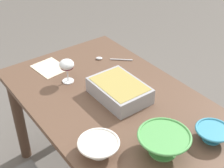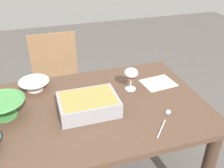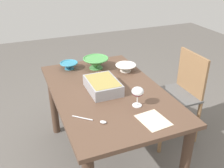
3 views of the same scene
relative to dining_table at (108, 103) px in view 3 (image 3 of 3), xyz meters
The scene contains 10 objects.
ground_plane 0.62m from the dining_table, ahead, with size 8.00×8.00×0.00m, color #5B5651.
dining_table is the anchor object (origin of this frame).
chair 0.80m from the dining_table, 82.12° to the right, with size 0.42×0.45×0.89m.
wine_glass 0.39m from the dining_table, 159.16° to the right, with size 0.09×0.09×0.15m.
casserole_dish 0.18m from the dining_table, 76.45° to the left, with size 0.32×0.23×0.09m.
mixing_bowl 0.44m from the dining_table, 45.66° to the right, with size 0.19×0.19×0.07m.
small_bowl 0.58m from the dining_table, 19.06° to the left, with size 0.17×0.17×0.07m.
serving_bowl 0.49m from the dining_table, ahead, with size 0.24×0.24×0.10m.
serving_spoon 0.45m from the dining_table, 148.88° to the left, with size 0.18×0.20×0.01m.
napkin 0.53m from the dining_table, 165.52° to the right, with size 0.21×0.17×0.00m, color beige.
Camera 3 is at (-1.69, 0.65, 1.73)m, focal length 41.26 mm.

